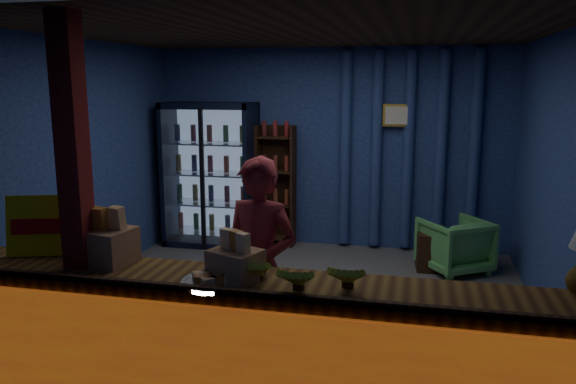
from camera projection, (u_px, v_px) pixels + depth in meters
name	position (u px, v px, depth m)	size (l,w,h in m)	color
ground	(295.00, 305.00, 5.51)	(4.60, 4.60, 0.00)	#515154
room_walls	(295.00, 147.00, 5.21)	(4.60, 4.60, 4.60)	navy
counter	(232.00, 349.00, 3.60)	(4.40, 0.57, 0.99)	brown
support_post	(78.00, 215.00, 3.68)	(0.16, 0.16, 2.60)	maroon
beverage_cooler	(213.00, 175.00, 7.51)	(1.20, 0.62, 1.90)	black
bottle_shelf	(277.00, 186.00, 7.48)	(0.50, 0.28, 1.60)	#381D11
curtain_folds	(408.00, 151.00, 7.09)	(1.74, 0.14, 2.50)	navy
framed_picture	(397.00, 115.00, 6.99)	(0.36, 0.04, 0.28)	gold
shopkeeper	(259.00, 267.00, 4.13)	(0.60, 0.39, 1.64)	maroon
green_chair	(455.00, 245.00, 6.46)	(0.67, 0.69, 0.63)	#59B259
side_table	(438.00, 251.00, 6.53)	(0.51, 0.39, 0.53)	#381D11
yellow_sign	(46.00, 226.00, 3.95)	(0.54, 0.27, 0.43)	#FFF10D
snack_box_left	(104.00, 243.00, 3.79)	(0.41, 0.36, 0.39)	#8D6244
snack_box_centre	(236.00, 263.00, 3.47)	(0.37, 0.34, 0.31)	#8D6244
pastry_tray	(214.00, 280.00, 3.42)	(0.41, 0.41, 0.07)	silver
banana_bunches	(300.00, 274.00, 3.33)	(0.81, 0.31, 0.18)	gold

